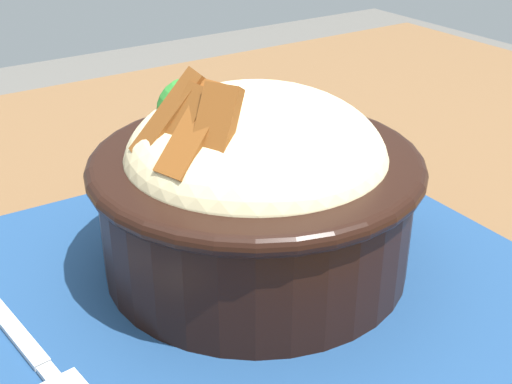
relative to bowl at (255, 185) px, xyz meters
The scene contains 4 objects.
table 0.15m from the bowl, ahead, with size 1.26×0.84×0.71m.
placemat 0.08m from the bowl, ahead, with size 0.43×0.31×0.00m, color navy.
bowl is the anchor object (origin of this frame).
fork 0.16m from the bowl, 10.87° to the left, with size 0.03×0.13×0.00m.
Camera 1 is at (0.14, 0.32, 0.95)m, focal length 47.37 mm.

